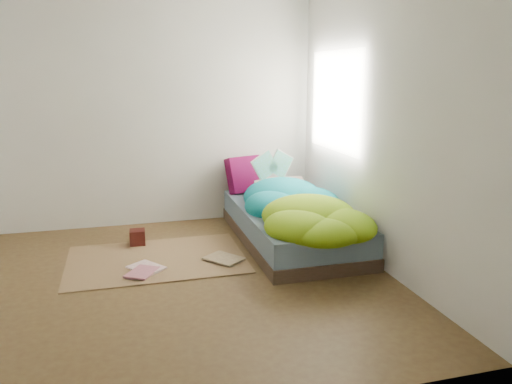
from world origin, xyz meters
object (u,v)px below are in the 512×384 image
pillow_magenta (245,175)px  wooden_box (138,237)px  floor_book_b (131,271)px  bed (291,225)px  floor_book_a (136,272)px  open_book (273,156)px

pillow_magenta → wooden_box: bearing=-174.2°
floor_book_b → pillow_magenta: bearing=76.2°
bed → floor_book_a: (-1.56, -0.47, -0.15)m
pillow_magenta → floor_book_a: 1.91m
bed → open_book: open_book is taller
floor_book_a → floor_book_b: bearing=123.0°
floor_book_b → open_book: bearing=63.6°
floor_book_a → floor_book_b: 0.05m
wooden_box → floor_book_b: size_ratio=0.53×
bed → open_book: (-0.04, 0.52, 0.64)m
open_book → floor_book_b: size_ratio=1.47×
open_book → wooden_box: open_book is taller
open_book → wooden_box: bearing=175.7°
pillow_magenta → wooden_box: size_ratio=2.77×
pillow_magenta → floor_book_a: (-1.29, -1.32, -0.52)m
pillow_magenta → floor_book_b: 1.93m
pillow_magenta → floor_book_a: size_ratio=1.37×
open_book → wooden_box: 1.66m
floor_book_a → wooden_box: bearing=50.4°
bed → wooden_box: bearing=169.4°
floor_book_a → floor_book_b: (-0.04, 0.02, 0.00)m
pillow_magenta → wooden_box: pillow_magenta is taller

